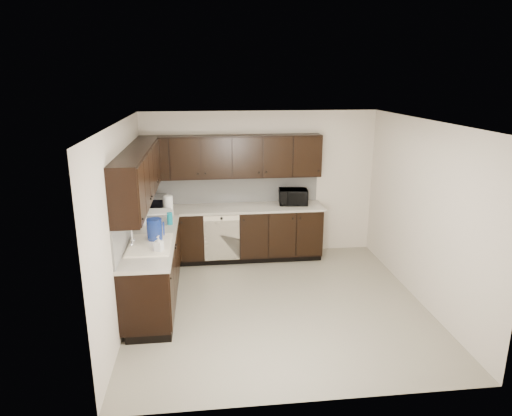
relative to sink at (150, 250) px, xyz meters
The scene contains 20 objects.
floor 1.90m from the sink, ahead, with size 4.00×4.00×0.00m, color gray.
ceiling 2.33m from the sink, ahead, with size 4.00×4.00×0.00m, color white.
wall_back 2.65m from the sink, 50.13° to the left, with size 4.00×0.02×2.50m, color beige.
wall_left 0.49m from the sink, behind, with size 0.02×4.00×2.50m, color beige.
wall_right 3.70m from the sink, ahead, with size 0.02×4.00×2.50m, color beige.
wall_front 2.63m from the sink, 49.77° to the right, with size 4.00×0.02×2.50m, color beige.
lower_cabinets 1.39m from the sink, 58.99° to the left, with size 3.00×2.80×0.90m.
countertop 1.31m from the sink, 59.01° to the left, with size 3.03×2.83×0.04m.
backsplash 1.44m from the sink, 70.83° to the left, with size 3.00×2.80×0.48m.
upper_cabinets 1.61m from the sink, 64.56° to the left, with size 3.00×2.80×0.70m.
dishwasher 1.76m from the sink, 55.40° to the left, with size 0.58×0.04×0.78m.
sink is the anchor object (origin of this frame).
microwave 2.84m from the sink, 38.29° to the left, with size 0.48×0.32×0.26m, color black.
soap_bottle_a 0.31m from the sink, 58.95° to the right, with size 0.09×0.10×0.21m, color gray.
soap_bottle_b 0.91m from the sink, 101.77° to the left, with size 0.10×0.10×0.27m, color gray.
toaster_oven 1.79m from the sink, 92.22° to the left, with size 0.34×0.25×0.22m, color #BABABD.
storage_bin 1.03m from the sink, 90.24° to the left, with size 0.41×0.30×0.16m, color silver.
blue_pitcher 0.29m from the sink, 75.09° to the left, with size 0.20×0.20×0.30m, color navy.
teal_tumbler 0.91m from the sink, 77.09° to the left, with size 0.08×0.08×0.18m, color #0D7A92.
paper_towel_roll 1.39m from the sink, 83.62° to the left, with size 0.14×0.14×0.31m, color white.
Camera 1 is at (-0.95, -5.65, 3.04)m, focal length 32.00 mm.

